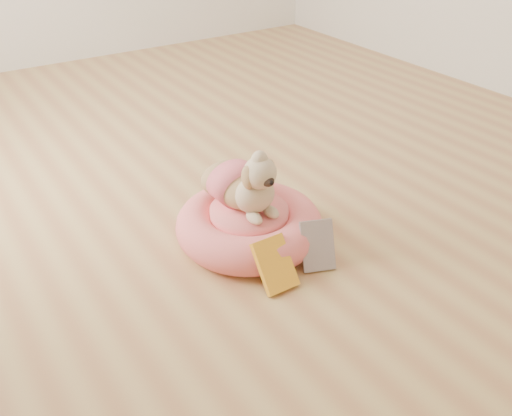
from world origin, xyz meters
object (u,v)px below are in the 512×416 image
pet_bed (249,225)px  book_white (318,245)px  book_yellow (275,264)px  dog (243,174)px

pet_bed → book_white: 0.31m
pet_bed → book_white: bearing=-66.2°
book_yellow → book_white: book_white is taller
book_yellow → book_white: size_ratio=1.03×
book_white → book_yellow: bearing=-158.3°
pet_bed → dog: 0.22m
pet_bed → book_yellow: (-0.07, -0.29, 0.01)m
book_yellow → book_white: 0.20m
pet_bed → book_yellow: book_yellow is taller
pet_bed → dog: (-0.01, 0.03, 0.22)m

